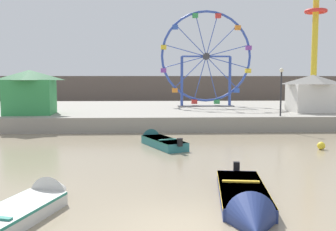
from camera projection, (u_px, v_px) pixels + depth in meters
ground_plane at (182, 228)px, 10.26m from camera, size 240.00×240.00×0.00m
quay_promenade at (159, 113)px, 38.85m from camera, size 110.00×21.42×1.14m
distant_town_skyline at (156, 90)px, 60.29m from camera, size 140.00×3.00×4.40m
motorboat_navy_blue at (247, 204)px, 11.58m from camera, size 2.24×6.05×1.43m
motorboat_teal_painted at (158, 141)px, 23.20m from camera, size 3.07×5.01×1.20m
motorboat_pale_grey at (29, 206)px, 11.31m from camera, size 2.83×5.49×1.29m
ferris_wheel_blue_frame at (206, 59)px, 39.40m from camera, size 9.29×1.20×9.75m
drop_tower_yellow_tower at (315, 39)px, 46.01m from camera, size 2.80×2.80×15.54m
carnival_booth_white_ticket at (313, 93)px, 32.95m from camera, size 4.47×3.08×3.17m
carnival_booth_green_kiosk at (30, 91)px, 30.70m from camera, size 4.21×3.78×3.53m
promenade_lamp_far at (281, 84)px, 29.03m from camera, size 0.32×0.32×3.63m
mooring_buoy_orange at (321, 146)px, 21.63m from camera, size 0.44×0.44×0.44m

